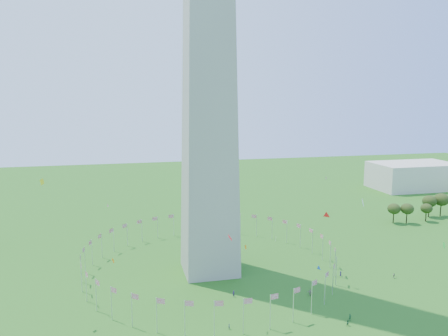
% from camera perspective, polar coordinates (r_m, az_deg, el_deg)
% --- Properties ---
extents(washington_monument, '(16.80, 16.80, 169.00)m').
position_cam_1_polar(washington_monument, '(138.68, -2.07, 21.06)').
color(washington_monument, '#A5A093').
rests_on(washington_monument, ground).
extents(flag_ring, '(80.24, 80.24, 9.00)m').
position_cam_1_polar(flag_ring, '(145.05, -1.88, -11.59)').
color(flag_ring, silver).
rests_on(flag_ring, ground).
extents(gov_building_east_a, '(50.00, 30.00, 16.00)m').
position_cam_1_polar(gov_building_east_a, '(296.40, 23.48, -0.92)').
color(gov_building_east_a, beige).
rests_on(gov_building_east_a, ground).
extents(kites_aloft, '(113.75, 75.54, 31.85)m').
position_cam_1_polar(kites_aloft, '(120.60, 6.36, -8.37)').
color(kites_aloft, red).
rests_on(kites_aloft, ground).
extents(tree_line_east, '(52.71, 15.57, 10.93)m').
position_cam_1_polar(tree_line_east, '(226.18, 25.92, -4.86)').
color(tree_line_east, '#334717').
rests_on(tree_line_east, ground).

